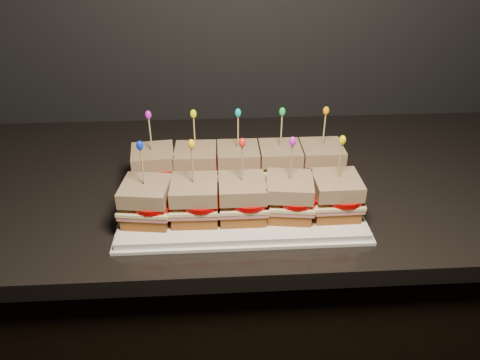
{
  "coord_description": "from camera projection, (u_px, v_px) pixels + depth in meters",
  "views": [
    {
      "loc": [
        -0.46,
        0.82,
        1.4
      ],
      "look_at": [
        -0.42,
        1.58,
        0.94
      ],
      "focal_mm": 35.0,
      "sensor_mm": 36.0,
      "label": 1
    }
  ],
  "objects": [
    {
      "name": "sandwich_3_pick",
      "position": [
        281.0,
        133.0,
        0.92
      ],
      "size": [
        0.0,
        0.0,
        0.09
      ],
      "primitive_type": "cylinder",
      "color": "tan",
      "rests_on": "sandwich_3_bread_top"
    },
    {
      "name": "sandwich_2_tomato",
      "position": [
        244.0,
        163.0,
        0.94
      ],
      "size": [
        0.08,
        0.08,
        0.01
      ],
      "primitive_type": "cylinder",
      "color": "#AF0303",
      "rests_on": "sandwich_2_cheese"
    },
    {
      "name": "sandwich_4_frill",
      "position": [
        326.0,
        111.0,
        0.9
      ],
      "size": [
        0.01,
        0.01,
        0.02
      ],
      "primitive_type": "ellipsoid",
      "color": "orange",
      "rests_on": "sandwich_4_pick"
    },
    {
      "name": "sandwich_9_frill",
      "position": [
        342.0,
        140.0,
        0.79
      ],
      "size": [
        0.01,
        0.01,
        0.02
      ],
      "primitive_type": "ellipsoid",
      "color": "yellow",
      "rests_on": "sandwich_9_pick"
    },
    {
      "name": "sandwich_2_cheese",
      "position": [
        238.0,
        165.0,
        0.95
      ],
      "size": [
        0.09,
        0.09,
        0.01
      ],
      "primitive_type": "cube",
      "rotation": [
        0.0,
        0.0,
        -0.0
      ],
      "color": "#FEEEA2",
      "rests_on": "sandwich_2_ham"
    },
    {
      "name": "sandwich_7_bread_top",
      "position": [
        242.0,
        188.0,
        0.82
      ],
      "size": [
        0.08,
        0.08,
        0.03
      ],
      "primitive_type": "cube",
      "rotation": [
        0.0,
        0.0,
        0.0
      ],
      "color": "#5E3516",
      "rests_on": "sandwich_7_tomato"
    },
    {
      "name": "sandwich_6_bread_bot",
      "position": [
        195.0,
        212.0,
        0.85
      ],
      "size": [
        0.08,
        0.08,
        0.02
      ],
      "primitive_type": "cube",
      "rotation": [
        0.0,
        0.0,
        -0.02
      ],
      "color": "#5A2C11",
      "rests_on": "platter"
    },
    {
      "name": "sandwich_9_pick",
      "position": [
        340.0,
        163.0,
        0.81
      ],
      "size": [
        0.0,
        0.0,
        0.09
      ],
      "primitive_type": "cylinder",
      "color": "tan",
      "rests_on": "sandwich_9_bread_top"
    },
    {
      "name": "sandwich_6_ham",
      "position": [
        195.0,
        205.0,
        0.84
      ],
      "size": [
        0.09,
        0.09,
        0.01
      ],
      "primitive_type": "cube",
      "rotation": [
        0.0,
        0.0,
        -0.02
      ],
      "color": "#B35959",
      "rests_on": "sandwich_6_bread_bot"
    },
    {
      "name": "sandwich_3_tomato",
      "position": [
        286.0,
        162.0,
        0.94
      ],
      "size": [
        0.08,
        0.08,
        0.01
      ],
      "primitive_type": "cylinder",
      "color": "#AF0303",
      "rests_on": "sandwich_3_cheese"
    },
    {
      "name": "sandwich_3_cheese",
      "position": [
        280.0,
        164.0,
        0.95
      ],
      "size": [
        0.09,
        0.09,
        0.01
      ],
      "primitive_type": "cube",
      "rotation": [
        0.0,
        0.0,
        -0.0
      ],
      "color": "#FEEEA2",
      "rests_on": "sandwich_3_ham"
    },
    {
      "name": "sandwich_1_pick",
      "position": [
        195.0,
        135.0,
        0.91
      ],
      "size": [
        0.0,
        0.0,
        0.09
      ],
      "primitive_type": "cylinder",
      "color": "tan",
      "rests_on": "sandwich_1_bread_top"
    },
    {
      "name": "sandwich_6_cheese",
      "position": [
        195.0,
        202.0,
        0.83
      ],
      "size": [
        0.09,
        0.09,
        0.01
      ],
      "primitive_type": "cube",
      "rotation": [
        0.0,
        0.0,
        -0.02
      ],
      "color": "#FEEEA2",
      "rests_on": "sandwich_6_ham"
    },
    {
      "name": "sandwich_2_frill",
      "position": [
        238.0,
        113.0,
        0.89
      ],
      "size": [
        0.01,
        0.01,
        0.02
      ],
      "primitive_type": "ellipsoid",
      "color": "#0AABB5",
      "rests_on": "sandwich_2_pick"
    },
    {
      "name": "sandwich_4_bread_bot",
      "position": [
        320.0,
        172.0,
        0.97
      ],
      "size": [
        0.08,
        0.08,
        0.02
      ],
      "primitive_type": "cube",
      "rotation": [
        0.0,
        0.0,
        0.0
      ],
      "color": "#5A2C11",
      "rests_on": "platter"
    },
    {
      "name": "sandwich_7_bread_bot",
      "position": [
        242.0,
        210.0,
        0.85
      ],
      "size": [
        0.08,
        0.08,
        0.02
      ],
      "primitive_type": "cube",
      "rotation": [
        0.0,
        0.0,
        0.0
      ],
      "color": "#5A2C11",
      "rests_on": "platter"
    },
    {
      "name": "sandwich_4_tomato",
      "position": [
        328.0,
        161.0,
        0.95
      ],
      "size": [
        0.08,
        0.08,
        0.01
      ],
      "primitive_type": "cylinder",
      "color": "#AF0303",
      "rests_on": "sandwich_4_cheese"
    },
    {
      "name": "platter",
      "position": [
        240.0,
        200.0,
        0.91
      ],
      "size": [
        0.44,
        0.27,
        0.02
      ],
      "primitive_type": "cube",
      "color": "white",
      "rests_on": "granite_slab"
    },
    {
      "name": "sandwich_7_ham",
      "position": [
        242.0,
        203.0,
        0.84
      ],
      "size": [
        0.09,
        0.09,
        0.01
      ],
      "primitive_type": "cube",
      "rotation": [
        0.0,
        0.0,
        0.0
      ],
      "color": "#B35959",
      "rests_on": "sandwich_7_bread_bot"
    },
    {
      "name": "sandwich_6_frill",
      "position": [
        191.0,
        144.0,
        0.77
      ],
      "size": [
        0.01,
        0.01,
        0.02
      ],
      "primitive_type": "ellipsoid",
      "color": "yellow",
      "rests_on": "sandwich_6_pick"
    },
    {
      "name": "sandwich_8_frill",
      "position": [
        293.0,
        141.0,
        0.78
      ],
      "size": [
        0.01,
        0.01,
        0.02
      ],
      "primitive_type": "ellipsoid",
      "color": "#CB1EC9",
      "rests_on": "sandwich_8_pick"
    },
    {
      "name": "sandwich_2_bread_bot",
      "position": [
        238.0,
        175.0,
        0.96
      ],
      "size": [
        0.08,
        0.08,
        0.02
      ],
      "primitive_type": "cube",
      "rotation": [
        0.0,
        0.0,
        -0.0
      ],
      "color": "#5A2C11",
      "rests_on": "platter"
    },
    {
      "name": "platter_rim",
      "position": [
        240.0,
        203.0,
        0.92
      ],
      "size": [
        0.46,
        0.29,
        0.01
      ],
      "primitive_type": "cube",
      "color": "white",
      "rests_on": "granite_slab"
    },
    {
      "name": "sandwich_0_pick",
      "position": [
        151.0,
        136.0,
        0.9
      ],
      "size": [
        0.0,
        0.0,
        0.09
      ],
      "primitive_type": "cylinder",
      "color": "tan",
      "rests_on": "sandwich_0_bread_top"
    },
    {
      "name": "sandwich_0_tomato",
      "position": [
        159.0,
        166.0,
        0.93
      ],
      "size": [
        0.08,
        0.08,
        0.01
      ],
      "primitive_type": "cylinder",
      "color": "#AF0303",
      "rests_on": "sandwich_0_cheese"
    },
    {
      "name": "sandwich_8_bread_top",
      "position": [
        290.0,
        186.0,
        0.83
      ],
      "size": [
        0.09,
        0.09,
        0.03
      ],
      "primitive_type": "cube",
      "rotation": [
        0.0,
        0.0,
        -0.13
      ],
      "color": "#5E3516",
      "rests_on": "sandwich_8_tomato"
    },
    {
      "name": "sandwich_3_ham",
      "position": [
        279.0,
        167.0,
        0.95
      ],
      "size": [
        0.09,
        0.09,
        0.01
      ],
      "primitive_type": "cube",
      "rotation": [
        0.0,
        0.0,
        -0.0
      ],
      "color": "#B35959",
      "rests_on": "sandwich_3_bread_bot"
    },
    {
      "name": "sandwich_0_cheese",
      "position": [
        154.0,
        168.0,
        0.94
      ],
      "size": [
        0.1,
        0.1,
        0.01
      ],
      "primitive_type": "cube",
      "rotation": [
        0.0,
        0.0,
        0.11
      ],
      "color": "#FEEEA2",
      "rests_on": "sandwich_0_ham"
    },
    {
      "name": "sandwich_9_tomato",
      "position": [
        343.0,
        195.0,
        0.84
      ],
      "size": [
        0.08,
        0.08,
        0.01
      ],
      "primitive_type": "cylinder",
      "color": "#AF0303",
      "rests_on": "sandwich_9_cheese"
    },
    {
      "name": "sandwich_1_bread_top",
      "position": [
        196.0,
        155.0,
        0.93
      ],
      "size": [
        0.08,
        0.08,
        0.03
      ],
      "primitive_type": "cube",
      "rotation": [
        0.0,
        0.0,
        -0.02
      ],
      "color": "#5E3516",
      "rests_on": "sandwich_1_tomato"
    },
    {
      "name": "sandwich_7_pick",
      "position": [
        242.0,
        166.0,
        0.8
      ],
      "size": [
        0.0,
        0.0,
        0.09
      ],
      "primitive_type": "cylinder",
      "color": "tan",
      "rests_on": "sandwich_7_bread_top"
    },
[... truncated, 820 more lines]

